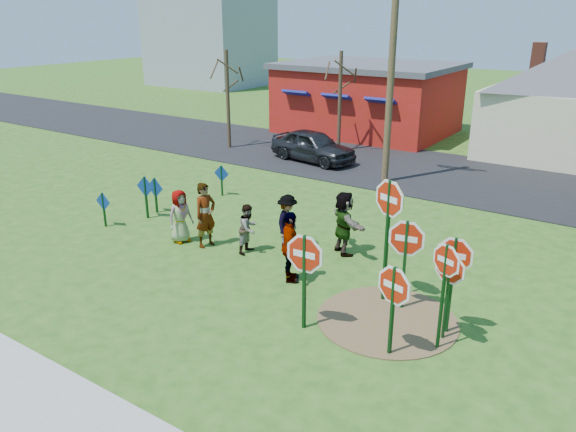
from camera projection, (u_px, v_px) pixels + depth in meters
The scene contains 27 objects.
ground at pixel (256, 259), 15.92m from camera, with size 120.00×120.00×0.00m, color #295117.
sidewalk at pixel (20, 392), 10.31m from camera, with size 22.00×1.80×0.08m, color #9E9E99.
road at pixel (412, 169), 24.87m from camera, with size 120.00×7.50×0.04m, color black.
dirt_patch at pixel (387, 320), 12.78m from camera, with size 3.20×3.20×0.03m, color brown.
red_building at pixel (368, 98), 32.15m from camera, with size 9.40×7.69×3.90m.
distant_building at pixel (210, 41), 52.61m from camera, with size 10.00×8.00×8.00m, color #8C939E.
stop_sign_a at pixel (305, 262), 11.94m from camera, with size 1.17×0.10×2.37m.
stop_sign_b at pixel (389, 210), 12.88m from camera, with size 1.12×0.44×3.20m.
stop_sign_c at pixel (445, 273), 11.12m from camera, with size 0.85×0.38×2.47m.
stop_sign_d at pixel (454, 262), 11.73m from camera, with size 1.05×0.11×2.38m.
stop_sign_e at pixel (394, 292), 11.04m from camera, with size 1.06×0.32×2.11m.
stop_sign_f at pixel (449, 275), 11.55m from camera, with size 0.91×0.17×2.12m.
stop_sign_g at pixel (406, 246), 12.76m from camera, with size 1.14×0.22×2.36m.
blue_diamond_a at pixel (103, 206), 18.10m from camera, with size 0.62×0.06×1.17m.
blue_diamond_b at pixel (146, 192), 18.79m from camera, with size 0.73×0.08×1.47m.
blue_diamond_c at pixel (155, 191), 19.37m from camera, with size 0.71×0.07×1.26m.
blue_diamond_d at pixel (222, 177), 21.18m from camera, with size 0.65×0.09×1.20m.
person_a at pixel (180, 216), 16.87m from camera, with size 0.80×0.52×1.64m, color #475D9B.
person_b at pixel (205, 215), 16.51m from camera, with size 0.71×0.47×1.96m, color #296E63.
person_c at pixel (249, 228), 16.16m from camera, with size 0.71×0.55×1.46m, color brown.
person_d at pixel (287, 222), 16.41m from camera, with size 1.06×0.61×1.65m, color #313136.
person_e at pixel (290, 247), 14.34m from camera, with size 1.11×0.46×1.90m, color #432752.
person_f at pixel (344, 223), 16.01m from camera, with size 1.74×0.55×1.87m, color #225A33.
suv at pixel (313, 146), 25.97m from camera, with size 1.71×4.24×1.44m, color #2C2D31.
utility_pole at pixel (392, 66), 21.52m from camera, with size 2.15×0.32×8.80m.
bare_tree_west at pixel (227, 86), 27.80m from camera, with size 1.80×1.80×4.87m.
bare_tree_east at pixel (340, 88), 27.10m from camera, with size 1.80×1.80×4.87m.
Camera 1 is at (8.89, -11.54, 6.62)m, focal length 35.00 mm.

